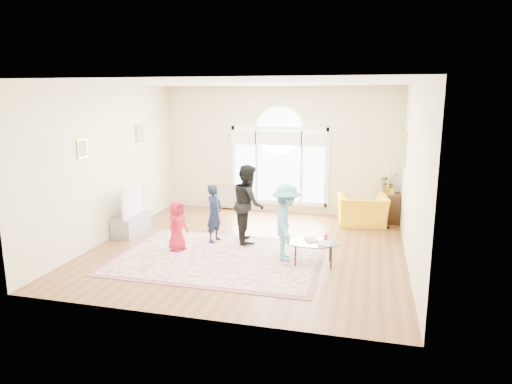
% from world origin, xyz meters
% --- Properties ---
extents(ground, '(6.00, 6.00, 0.00)m').
position_xyz_m(ground, '(0.00, 0.00, 0.00)').
color(ground, brown).
rests_on(ground, ground).
extents(room_shell, '(6.00, 6.00, 6.00)m').
position_xyz_m(room_shell, '(0.01, 2.83, 1.57)').
color(room_shell, beige).
rests_on(room_shell, ground).
extents(area_rug, '(3.60, 2.60, 0.02)m').
position_xyz_m(area_rug, '(-0.38, -0.69, 0.01)').
color(area_rug, beige).
rests_on(area_rug, ground).
extents(rug_border, '(3.80, 2.80, 0.01)m').
position_xyz_m(rug_border, '(-0.38, -0.69, 0.01)').
color(rug_border, '#915562').
rests_on(rug_border, ground).
extents(tv_console, '(0.45, 1.00, 0.42)m').
position_xyz_m(tv_console, '(-2.75, 0.30, 0.21)').
color(tv_console, gray).
rests_on(tv_console, ground).
extents(television, '(0.17, 1.02, 0.59)m').
position_xyz_m(television, '(-2.74, 0.30, 0.71)').
color(television, black).
rests_on(television, tv_console).
extents(coffee_table, '(1.06, 0.77, 0.54)m').
position_xyz_m(coffee_table, '(1.35, -0.58, 0.40)').
color(coffee_table, silver).
rests_on(coffee_table, ground).
extents(armchair, '(1.22, 1.10, 0.71)m').
position_xyz_m(armchair, '(2.14, 2.20, 0.36)').
color(armchair, yellow).
rests_on(armchair, ground).
extents(side_cabinet, '(0.40, 0.50, 0.70)m').
position_xyz_m(side_cabinet, '(2.78, 2.63, 0.35)').
color(side_cabinet, black).
rests_on(side_cabinet, ground).
extents(floor_lamp, '(0.31, 0.31, 1.51)m').
position_xyz_m(floor_lamp, '(2.67, 2.11, 1.28)').
color(floor_lamp, black).
rests_on(floor_lamp, ground).
extents(plant_pedestal, '(0.20, 0.20, 0.70)m').
position_xyz_m(plant_pedestal, '(2.70, 2.80, 0.35)').
color(plant_pedestal, white).
rests_on(plant_pedestal, ground).
extents(potted_plant, '(0.49, 0.46, 0.46)m').
position_xyz_m(potted_plant, '(2.70, 2.80, 0.93)').
color(potted_plant, '#33722D').
rests_on(potted_plant, plant_pedestal).
extents(leaning_picture, '(0.80, 0.14, 0.62)m').
position_xyz_m(leaning_picture, '(-1.38, 2.90, 0.00)').
color(leaning_picture, tan).
rests_on(leaning_picture, ground).
extents(child_red, '(0.44, 0.55, 0.98)m').
position_xyz_m(child_red, '(-1.30, -0.50, 0.51)').
color(child_red, '#AC162E').
rests_on(child_red, area_rug).
extents(child_navy, '(0.38, 0.49, 1.19)m').
position_xyz_m(child_navy, '(-0.78, 0.19, 0.61)').
color(child_navy, '#141E36').
rests_on(child_navy, area_rug).
extents(child_black, '(0.85, 0.94, 1.60)m').
position_xyz_m(child_black, '(-0.11, 0.36, 0.82)').
color(child_black, black).
rests_on(child_black, area_rug).
extents(child_blue, '(0.70, 1.00, 1.40)m').
position_xyz_m(child_blue, '(0.84, -0.50, 0.72)').
color(child_blue, '#559FC1').
rests_on(child_blue, area_rug).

